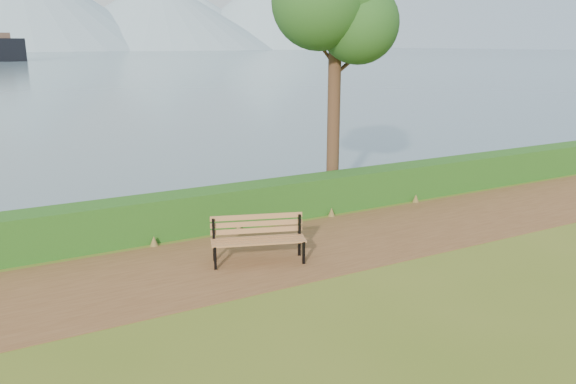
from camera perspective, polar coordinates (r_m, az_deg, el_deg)
ground at (r=12.63m, az=3.32°, el=-5.97°), size 140.00×140.00×0.00m
path at (r=12.87m, az=2.62°, el=-5.53°), size 40.00×3.40×0.01m
hedge at (r=14.64m, az=-1.97°, el=-0.94°), size 32.00×0.85×1.00m
bench at (r=11.87m, az=-3.09°, el=-4.43°), size 2.04×1.16×0.99m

